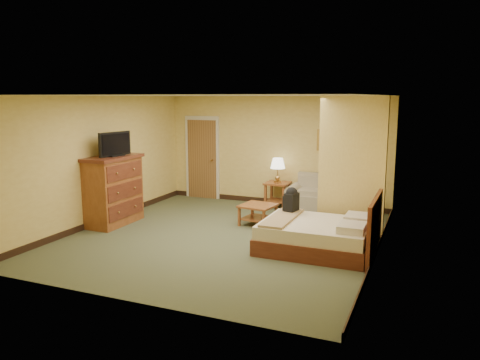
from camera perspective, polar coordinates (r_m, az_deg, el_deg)
The scene contains 17 objects.
floor at distance 8.78m, azimuth -1.96°, elevation -6.95°, with size 6.00×6.00×0.00m, color #4A5134.
ceiling at distance 8.40m, azimuth -2.07°, elevation 10.27°, with size 6.00×6.00×0.00m, color white.
back_wall at distance 11.27m, azimuth 4.34°, elevation 3.57°, with size 5.50×0.02×2.60m, color #DEBF5E.
left_wall at distance 9.94m, azimuth -16.60°, elevation 2.31°, with size 0.02×6.00×2.60m, color #DEBF5E.
right_wall at distance 7.78m, azimuth 16.75°, elevation 0.24°, with size 0.02×6.00×2.60m, color #DEBF5E.
partition at distance 8.76m, azimuth 13.48°, elevation 1.46°, with size 1.20×0.15×2.60m, color #DEBF5E.
door at distance 12.02m, azimuth -4.61°, elevation 2.69°, with size 0.94×0.16×2.10m.
baseboard at distance 11.46m, azimuth 4.24°, elevation -2.60°, with size 5.50×0.02×0.12m, color black.
loveseat at distance 10.69m, azimuth 10.32°, elevation -2.49°, with size 1.68×0.78×0.85m.
side_table at distance 11.02m, azimuth 4.58°, elevation -1.32°, with size 0.55×0.55×0.60m.
table_lamp at distance 10.92m, azimuth 4.63°, elevation 1.97°, with size 0.35×0.35×0.57m.
coffee_table at distance 9.53m, azimuth 2.20°, elevation -3.72°, with size 0.73×0.73×0.42m.
wall_picture at distance 10.87m, azimuth 10.99°, elevation 4.77°, with size 0.64×0.04×0.50m.
dresser at distance 9.86m, azimuth -15.23°, elevation -1.17°, with size 0.69×1.32×1.40m.
tv at distance 9.67m, azimuth -15.01°, elevation 4.17°, with size 0.25×0.80×0.49m.
bed at distance 8.05m, azimuth 9.71°, elevation -6.64°, with size 1.90×1.55×1.00m.
backpack at distance 8.52m, azimuth 6.31°, elevation -2.38°, with size 0.23×0.31×0.48m.
Camera 1 is at (3.49, -7.64, 2.57)m, focal length 35.00 mm.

